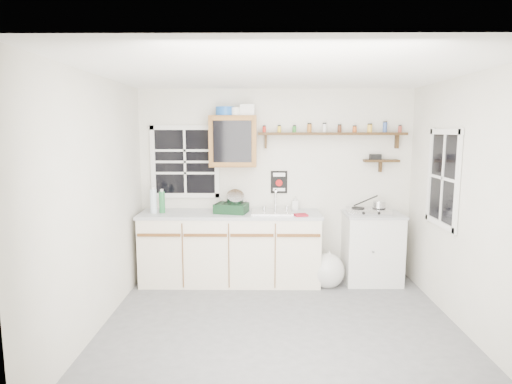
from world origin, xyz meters
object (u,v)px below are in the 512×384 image
main_cabinet (231,247)px  hotplate (368,211)px  spice_shelf (333,133)px  right_cabinet (372,248)px  upper_cabinet (233,141)px  dish_rack (233,205)px

main_cabinet → hotplate: (1.77, 0.01, 0.48)m
spice_shelf → hotplate: bearing=-25.2°
main_cabinet → spice_shelf: spice_shelf is taller
main_cabinet → right_cabinet: 1.84m
upper_cabinet → dish_rack: 0.82m
dish_rack → hotplate: bearing=13.2°
dish_rack → spice_shelf: bearing=22.4°
upper_cabinet → hotplate: (1.73, -0.14, -0.88)m
upper_cabinet → hotplate: bearing=-4.6°
main_cabinet → dish_rack: bearing=-5.7°
main_cabinet → dish_rack: (0.03, -0.00, 0.56)m
dish_rack → hotplate: dish_rack is taller
dish_rack → hotplate: size_ratio=0.83×
hotplate → spice_shelf: bearing=158.0°
spice_shelf → hotplate: (0.44, -0.21, -0.98)m
right_cabinet → hotplate: size_ratio=1.65×
spice_shelf → dish_rack: (-1.29, -0.22, -0.91)m
main_cabinet → upper_cabinet: (0.03, 0.14, 1.36)m
right_cabinet → hotplate: hotplate is taller
right_cabinet → hotplate: 0.49m
upper_cabinet → hotplate: 1.95m
main_cabinet → right_cabinet: bearing=0.8°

